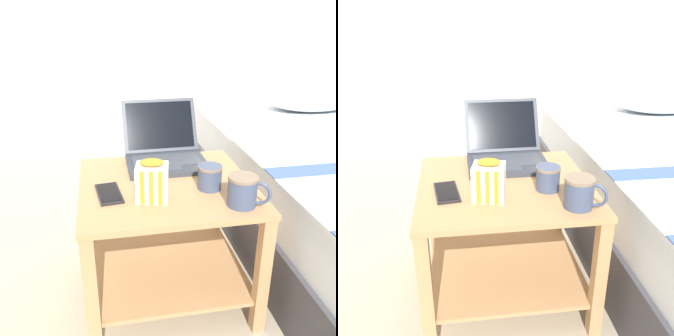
# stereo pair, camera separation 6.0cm
# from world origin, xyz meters

# --- Properties ---
(ground_plane) EXTENTS (8.00, 8.00, 0.00)m
(ground_plane) POSITION_xyz_m (0.00, 0.00, 0.00)
(ground_plane) COLOR tan
(bedside_table) EXTENTS (0.63, 0.59, 0.50)m
(bedside_table) POSITION_xyz_m (0.00, 0.00, 0.32)
(bedside_table) COLOR tan
(bedside_table) RESTS_ON ground_plane
(laptop) EXTENTS (0.33, 0.36, 0.23)m
(laptop) POSITION_xyz_m (0.03, 0.22, 0.54)
(laptop) COLOR #333842
(laptop) RESTS_ON bedside_table
(mug_front_left) EXTENTS (0.13, 0.11, 0.10)m
(mug_front_left) POSITION_xyz_m (0.22, -0.21, 0.55)
(mug_front_left) COLOR #3F4C6B
(mug_front_left) RESTS_ON bedside_table
(mug_front_right) EXTENTS (0.11, 0.11, 0.09)m
(mug_front_right) POSITION_xyz_m (0.15, -0.07, 0.55)
(mug_front_right) COLOR #3F4C6B
(mug_front_right) RESTS_ON bedside_table
(snack_bag) EXTENTS (0.12, 0.11, 0.15)m
(snack_bag) POSITION_xyz_m (-0.07, -0.11, 0.56)
(snack_bag) COLOR white
(snack_bag) RESTS_ON bedside_table
(cell_phone) EXTENTS (0.10, 0.17, 0.01)m
(cell_phone) POSITION_xyz_m (-0.21, -0.06, 0.50)
(cell_phone) COLOR black
(cell_phone) RESTS_ON bedside_table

